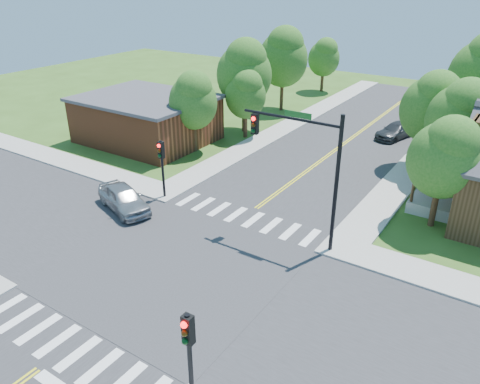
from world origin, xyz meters
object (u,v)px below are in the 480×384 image
Objects in this scene: signal_mast_ne at (306,156)px; signal_pole_nw at (162,159)px; car_dgrey at (396,131)px; car_silver at (124,199)px; signal_pole_se at (189,344)px.

signal_pole_nw is (-9.51, -0.01, -2.19)m from signal_mast_ne.
signal_pole_nw is 21.48m from car_dgrey.
signal_mast_ne is 9.76m from signal_pole_nw.
car_silver is at bearing -97.60° from car_dgrey.
car_dgrey is (9.55, 22.08, -0.12)m from car_silver.
signal_pole_nw reaches higher than car_dgrey.
signal_pole_se is at bearing -69.48° from car_dgrey.
signal_pole_se is 30.93m from car_dgrey.
signal_pole_nw is at bearing -98.08° from car_dgrey.
signal_mast_ne is at bearing 98.56° from signal_pole_se.
signal_mast_ne is at bearing -56.80° from car_silver.
car_silver is at bearing -166.30° from signal_mast_ne.
car_dgrey is (8.65, 19.56, -2.03)m from signal_pole_nw.
car_silver is (-12.10, 8.67, -1.91)m from signal_pole_se.
signal_mast_ne reaches higher than signal_pole_se.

